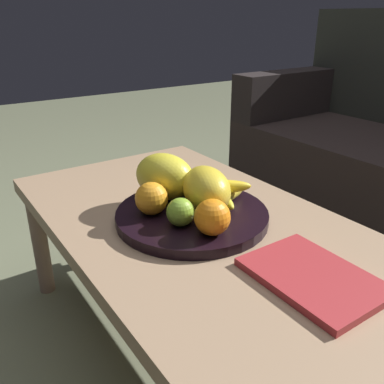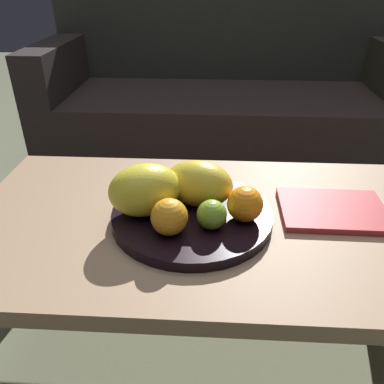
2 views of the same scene
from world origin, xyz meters
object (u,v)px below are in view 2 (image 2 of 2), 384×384
object	(u,v)px
coffee_table	(208,232)
orange_left	(169,217)
couch	(222,107)
fruit_bowl	(192,215)
magazine	(333,210)
apple_front	(212,214)
banana_bunch	(196,182)
orange_right	(165,182)
orange_front	(245,204)
melon_large_front	(199,184)
melon_smaller_beside	(145,190)

from	to	relation	value
coffee_table	orange_left	size ratio (longest dim) A/B	14.52
couch	fruit_bowl	size ratio (longest dim) A/B	4.55
orange_left	magazine	size ratio (longest dim) A/B	0.32
apple_front	banana_bunch	xyz separation A→B (m)	(-0.04, 0.15, -0.01)
couch	orange_right	world-z (taller)	couch
orange_front	orange_left	bearing A→B (deg)	-159.76
coffee_table	orange_front	distance (m)	0.14
coffee_table	fruit_bowl	size ratio (longest dim) A/B	3.08
melon_large_front	banana_bunch	xyz separation A→B (m)	(-0.01, 0.06, -0.03)
fruit_bowl	banana_bunch	bearing A→B (deg)	87.15
couch	melon_large_front	distance (m)	1.14
couch	orange_left	bearing A→B (deg)	-95.91
orange_left	orange_right	distance (m)	0.16
couch	banana_bunch	xyz separation A→B (m)	(-0.08, -1.06, 0.15)
orange_front	melon_smaller_beside	bearing A→B (deg)	176.15
couch	melon_smaller_beside	world-z (taller)	couch
melon_smaller_beside	fruit_bowl	bearing A→B (deg)	7.35
melon_large_front	orange_front	world-z (taller)	melon_large_front
coffee_table	orange_left	distance (m)	0.17
banana_bunch	magazine	xyz separation A→B (m)	(0.33, -0.04, -0.04)
couch	melon_large_front	xyz separation A→B (m)	(-0.07, -1.12, 0.18)
fruit_bowl	couch	bearing A→B (deg)	85.74
fruit_bowl	magazine	bearing A→B (deg)	7.83
coffee_table	banana_bunch	distance (m)	0.13
orange_front	melon_large_front	bearing A→B (deg)	149.83
coffee_table	banana_bunch	size ratio (longest dim) A/B	7.44
coffee_table	orange_right	world-z (taller)	orange_right
melon_smaller_beside	couch	bearing A→B (deg)	80.74
fruit_bowl	magazine	distance (m)	0.34
melon_smaller_beside	magazine	bearing A→B (deg)	7.72
magazine	orange_front	bearing A→B (deg)	-160.52
fruit_bowl	orange_left	xyz separation A→B (m)	(-0.04, -0.09, 0.05)
coffee_table	magazine	size ratio (longest dim) A/B	4.61
magazine	orange_left	bearing A→B (deg)	-159.94
couch	orange_front	world-z (taller)	couch
couch	coffee_table	bearing A→B (deg)	-92.37
melon_smaller_beside	orange_left	size ratio (longest dim) A/B	2.07
fruit_bowl	orange_front	distance (m)	0.13
banana_bunch	magazine	bearing A→B (deg)	-7.23
magazine	orange_right	bearing A→B (deg)	177.34
orange_left	banana_bunch	xyz separation A→B (m)	(0.05, 0.18, -0.01)
fruit_bowl	melon_large_front	world-z (taller)	melon_large_front
melon_smaller_beside	magazine	size ratio (longest dim) A/B	0.66
fruit_bowl	orange_front	size ratio (longest dim) A/B	4.67
fruit_bowl	melon_smaller_beside	distance (m)	0.13
melon_large_front	orange_left	xyz separation A→B (m)	(-0.06, -0.12, -0.01)
melon_smaller_beside	coffee_table	bearing A→B (deg)	9.41
coffee_table	orange_front	size ratio (longest dim) A/B	14.38
orange_left	banana_bunch	distance (m)	0.18
coffee_table	magazine	distance (m)	0.31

